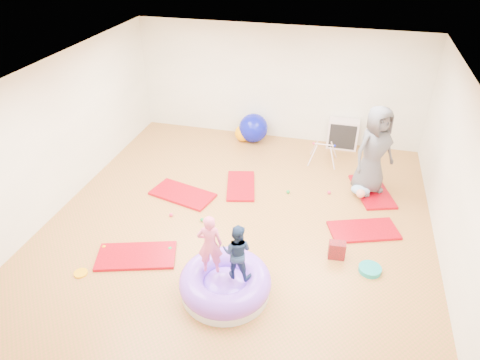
# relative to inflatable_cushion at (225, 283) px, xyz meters

# --- Properties ---
(room) EXTENTS (7.01, 8.01, 2.81)m
(room) POSITION_rel_inflatable_cushion_xyz_m (-0.23, 1.49, 1.23)
(room) COLOR #B86738
(room) RESTS_ON ground
(gym_mat_front_left) EXTENTS (1.44, 1.01, 0.05)m
(gym_mat_front_left) POSITION_rel_inflatable_cushion_xyz_m (-1.67, 0.36, -0.14)
(gym_mat_front_left) COLOR #C50014
(gym_mat_front_left) RESTS_ON ground
(gym_mat_mid_left) EXTENTS (1.41, 0.94, 0.05)m
(gym_mat_mid_left) POSITION_rel_inflatable_cushion_xyz_m (-1.59, 2.30, -0.14)
(gym_mat_mid_left) COLOR #C50014
(gym_mat_mid_left) RESTS_ON ground
(gym_mat_center_back) EXTENTS (0.82, 1.24, 0.05)m
(gym_mat_center_back) POSITION_rel_inflatable_cushion_xyz_m (-0.51, 2.92, -0.15)
(gym_mat_center_back) COLOR #C50014
(gym_mat_center_back) RESTS_ON ground
(gym_mat_right) EXTENTS (1.36, 0.99, 0.05)m
(gym_mat_right) POSITION_rel_inflatable_cushion_xyz_m (2.03, 2.03, -0.15)
(gym_mat_right) COLOR #C50014
(gym_mat_right) RESTS_ON ground
(gym_mat_rear_right) EXTENTS (1.00, 1.40, 0.05)m
(gym_mat_rear_right) POSITION_rel_inflatable_cushion_xyz_m (2.18, 3.39, -0.15)
(gym_mat_rear_right) COLOR #C50014
(gym_mat_rear_right) RESTS_ON ground
(inflatable_cushion) EXTENTS (1.40, 1.40, 0.44)m
(inflatable_cushion) POSITION_rel_inflatable_cushion_xyz_m (0.00, 0.00, 0.00)
(inflatable_cushion) COLOR silver
(inflatable_cushion) RESTS_ON ground
(child_pink) EXTENTS (0.41, 0.32, 1.01)m
(child_pink) POSITION_rel_inflatable_cushion_xyz_m (-0.23, 0.04, 0.74)
(child_pink) COLOR #F35F8A
(child_pink) RESTS_ON inflatable_cushion
(child_navy) EXTENTS (0.45, 0.35, 0.91)m
(child_navy) POSITION_rel_inflatable_cushion_xyz_m (0.17, 0.04, 0.69)
(child_navy) COLOR navy
(child_navy) RESTS_ON inflatable_cushion
(adult_caregiver) EXTENTS (1.06, 1.02, 1.84)m
(adult_caregiver) POSITION_rel_inflatable_cushion_xyz_m (2.07, 3.40, 0.80)
(adult_caregiver) COLOR #4C4C51
(adult_caregiver) RESTS_ON gym_mat_rear_right
(infant) EXTENTS (0.38, 0.39, 0.22)m
(infant) POSITION_rel_inflatable_cushion_xyz_m (1.94, 3.14, -0.00)
(infant) COLOR #8CB9E6
(infant) RESTS_ON gym_mat_rear_right
(ball_pit_balls) EXTENTS (4.40, 3.29, 0.07)m
(ball_pit_balls) POSITION_rel_inflatable_cushion_xyz_m (-0.30, 1.98, -0.13)
(ball_pit_balls) COLOR green
(ball_pit_balls) RESTS_ON ground
(exercise_ball_blue) EXTENTS (0.72, 0.72, 0.72)m
(exercise_ball_blue) POSITION_rel_inflatable_cushion_xyz_m (-0.74, 5.07, 0.19)
(exercise_ball_blue) COLOR #090FA7
(exercise_ball_blue) RESTS_ON ground
(exercise_ball_orange) EXTENTS (0.42, 0.42, 0.42)m
(exercise_ball_orange) POSITION_rel_inflatable_cushion_xyz_m (-0.99, 5.02, 0.04)
(exercise_ball_orange) COLOR #FF9E00
(exercise_ball_orange) RESTS_ON ground
(infant_play_gym) EXTENTS (0.63, 0.60, 0.49)m
(infant_play_gym) POSITION_rel_inflatable_cushion_xyz_m (1.06, 4.39, 0.15)
(infant_play_gym) COLOR silver
(infant_play_gym) RESTS_ON ground
(cube_shelf) EXTENTS (0.72, 0.36, 0.72)m
(cube_shelf) POSITION_rel_inflatable_cushion_xyz_m (1.45, 5.28, 0.19)
(cube_shelf) COLOR silver
(cube_shelf) RESTS_ON ground
(balance_disc) EXTENTS (0.37, 0.37, 0.08)m
(balance_disc) POSITION_rel_inflatable_cushion_xyz_m (2.14, 1.01, -0.13)
(balance_disc) COLOR teal
(balance_disc) RESTS_ON ground
(backpack) EXTENTS (0.29, 0.19, 0.32)m
(backpack) POSITION_rel_inflatable_cushion_xyz_m (1.59, 1.21, -0.01)
(backpack) COLOR #B60F16
(backpack) RESTS_ON ground
(yellow_toy) EXTENTS (0.22, 0.22, 0.03)m
(yellow_toy) POSITION_rel_inflatable_cushion_xyz_m (-2.36, -0.23, -0.16)
(yellow_toy) COLOR #FFAB08
(yellow_toy) RESTS_ON ground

